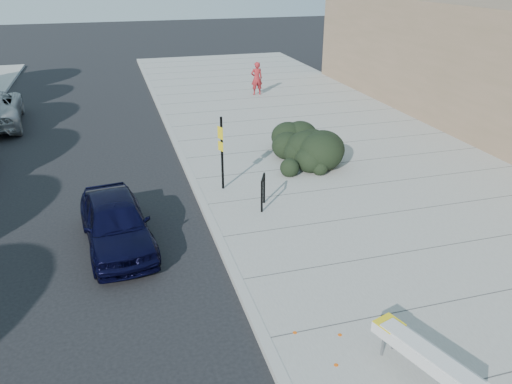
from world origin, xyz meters
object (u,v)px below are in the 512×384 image
at_px(bike_rack, 263,189).
at_px(sign_post, 222,149).
at_px(bench, 427,356).
at_px(sedan_navy, 116,222).
at_px(pedestrian, 257,78).

bearing_deg(bike_rack, sign_post, 140.54).
distance_m(bench, sign_post, 8.87).
relative_size(bike_rack, sedan_navy, 0.25).
height_order(bench, sedan_navy, sedan_navy).
distance_m(bench, sedan_navy, 7.89).
height_order(bike_rack, sign_post, sign_post).
bearing_deg(bike_rack, pedestrian, 98.00).
xyz_separation_m(sign_post, pedestrian, (4.56, 11.70, -0.45)).
bearing_deg(pedestrian, bike_rack, 73.77).
bearing_deg(bike_rack, sedan_navy, -145.37).
distance_m(sign_post, pedestrian, 12.57).
xyz_separation_m(sedan_navy, pedestrian, (7.85, 14.13, 0.36)).
distance_m(bike_rack, sedan_navy, 4.19).
height_order(bench, bike_rack, bike_rack).
bearing_deg(pedestrian, sign_post, 68.15).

